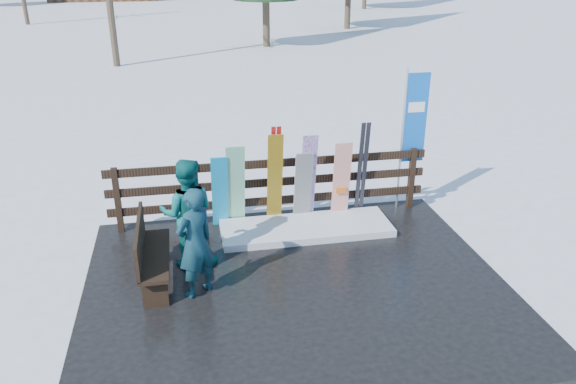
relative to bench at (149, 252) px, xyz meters
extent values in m
plane|color=white|center=(2.04, -0.44, -0.60)|extent=(700.00, 700.00, 0.00)
cube|color=black|center=(2.04, -0.44, -0.56)|extent=(6.00, 5.00, 0.08)
cube|color=black|center=(-0.56, 1.76, 0.06)|extent=(0.10, 0.10, 1.15)
cube|color=black|center=(0.74, 1.76, 0.06)|extent=(0.10, 0.10, 1.15)
cube|color=black|center=(2.04, 1.76, 0.06)|extent=(0.10, 0.10, 1.15)
cube|color=black|center=(3.34, 1.76, 0.06)|extent=(0.10, 0.10, 1.15)
cube|color=black|center=(4.64, 1.76, 0.06)|extent=(0.10, 0.10, 1.15)
cube|color=black|center=(2.04, 1.76, -0.17)|extent=(5.60, 0.05, 0.14)
cube|color=black|center=(2.04, 1.76, 0.18)|extent=(5.60, 0.05, 0.14)
cube|color=black|center=(2.04, 1.76, 0.53)|extent=(5.60, 0.05, 0.14)
cube|color=white|center=(2.53, 1.16, -0.46)|extent=(2.88, 1.00, 0.12)
cube|color=black|center=(0.07, 0.00, -0.07)|extent=(0.40, 1.50, 0.06)
cube|color=black|center=(0.07, -0.60, -0.29)|extent=(0.34, 0.06, 0.45)
cube|color=black|center=(0.07, 0.60, -0.29)|extent=(0.34, 0.06, 0.45)
cube|color=black|center=(-0.11, 0.00, 0.20)|extent=(0.05, 1.50, 0.50)
cube|color=#1298CF|center=(1.13, 1.54, 0.17)|extent=(0.27, 0.36, 1.36)
cube|color=silver|center=(1.39, 1.54, 0.25)|extent=(0.31, 0.40, 1.53)
cube|color=yellow|center=(2.06, 1.54, 0.32)|extent=(0.26, 0.31, 1.68)
cube|color=white|center=(2.64, 1.54, 0.30)|extent=(0.26, 0.33, 1.63)
cube|color=black|center=(2.56, 1.54, 0.14)|extent=(0.31, 0.27, 1.32)
cube|color=silver|center=(3.24, 1.54, 0.21)|extent=(0.30, 0.19, 1.44)
cube|color=#AF1515|center=(2.04, 1.61, 0.38)|extent=(0.07, 0.29, 1.79)
cube|color=#AF1515|center=(2.13, 1.61, 0.38)|extent=(0.07, 0.29, 1.79)
cube|color=black|center=(3.58, 1.61, 0.36)|extent=(0.08, 0.21, 1.76)
cube|color=black|center=(3.67, 1.61, 0.36)|extent=(0.08, 0.21, 1.76)
cylinder|color=silver|center=(4.41, 1.81, 0.78)|extent=(0.04, 0.04, 2.60)
cube|color=blue|center=(4.63, 1.81, 1.18)|extent=(0.42, 0.02, 1.60)
imported|color=#144A4B|center=(0.65, -0.38, 0.28)|extent=(0.69, 0.65, 1.59)
imported|color=#0C5E5C|center=(0.57, 0.45, 0.33)|extent=(0.89, 0.73, 1.70)
camera|label=1|loc=(0.62, -7.15, 3.90)|focal=35.00mm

